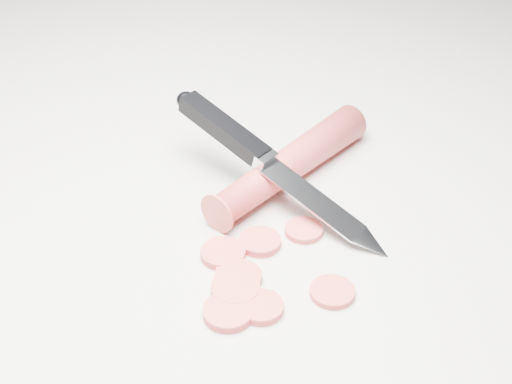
# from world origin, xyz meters

# --- Properties ---
(ground) EXTENTS (2.40, 2.40, 0.00)m
(ground) POSITION_xyz_m (0.00, 0.00, 0.00)
(ground) COLOR beige
(ground) RESTS_ON ground
(carrot) EXTENTS (0.12, 0.18, 0.03)m
(carrot) POSITION_xyz_m (0.02, 0.09, 0.02)
(carrot) COLOR red
(carrot) RESTS_ON ground
(carrot_slice_0) EXTENTS (0.04, 0.04, 0.01)m
(carrot_slice_0) POSITION_xyz_m (-0.01, -0.02, 0.00)
(carrot_slice_0) COLOR #D7463C
(carrot_slice_0) RESTS_ON ground
(carrot_slice_1) EXTENTS (0.03, 0.03, 0.01)m
(carrot_slice_1) POSITION_xyz_m (0.01, -0.05, 0.00)
(carrot_slice_1) COLOR #D7463C
(carrot_slice_1) RESTS_ON ground
(carrot_slice_2) EXTENTS (0.04, 0.04, 0.01)m
(carrot_slice_2) POSITION_xyz_m (0.01, -0.06, 0.00)
(carrot_slice_2) COLOR #D7463C
(carrot_slice_2) RESTS_ON ground
(carrot_slice_3) EXTENTS (0.04, 0.04, 0.01)m
(carrot_slice_3) POSITION_xyz_m (0.01, -0.08, 0.00)
(carrot_slice_3) COLOR #D7463C
(carrot_slice_3) RESTS_ON ground
(carrot_slice_4) EXTENTS (0.03, 0.03, 0.01)m
(carrot_slice_4) POSITION_xyz_m (0.02, -0.00, 0.00)
(carrot_slice_4) COLOR #D7463C
(carrot_slice_4) RESTS_ON ground
(carrot_slice_5) EXTENTS (0.03, 0.03, 0.01)m
(carrot_slice_5) POSITION_xyz_m (0.01, -0.04, 0.00)
(carrot_slice_5) COLOR #D7463C
(carrot_slice_5) RESTS_ON ground
(carrot_slice_6) EXTENTS (0.03, 0.03, 0.01)m
(carrot_slice_6) POSITION_xyz_m (0.03, -0.07, 0.00)
(carrot_slice_6) COLOR #D7463C
(carrot_slice_6) RESTS_ON ground
(carrot_slice_7) EXTENTS (0.03, 0.03, 0.01)m
(carrot_slice_7) POSITION_xyz_m (0.05, 0.02, 0.00)
(carrot_slice_7) COLOR #D7463C
(carrot_slice_7) RESTS_ON ground
(carrot_slice_8) EXTENTS (0.03, 0.03, 0.01)m
(carrot_slice_8) POSITION_xyz_m (0.08, -0.05, 0.00)
(carrot_slice_8) COLOR #D7463C
(carrot_slice_8) RESTS_ON ground
(kitchen_knife) EXTENTS (0.22, 0.13, 0.07)m
(kitchen_knife) POSITION_xyz_m (0.02, 0.06, 0.04)
(kitchen_knife) COLOR #B6B9BD
(kitchen_knife) RESTS_ON ground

